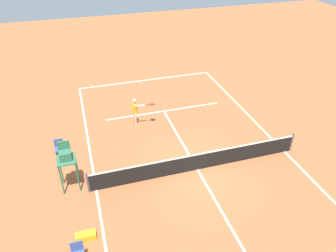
% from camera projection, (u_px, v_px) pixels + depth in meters
% --- Properties ---
extents(ground_plane, '(60.00, 60.00, 0.00)m').
position_uv_depth(ground_plane, '(197.00, 169.00, 15.59)').
color(ground_plane, '#AD5933').
extents(court_lines, '(9.81, 21.19, 0.01)m').
position_uv_depth(court_lines, '(197.00, 169.00, 15.59)').
color(court_lines, white).
rests_on(court_lines, ground).
extents(tennis_net, '(10.41, 0.10, 1.07)m').
position_uv_depth(tennis_net, '(198.00, 162.00, 15.32)').
color(tennis_net, '#4C4C51').
rests_on(tennis_net, ground).
extents(player_serving, '(1.26, 0.66, 1.71)m').
position_uv_depth(player_serving, '(136.00, 109.00, 18.39)').
color(player_serving, beige).
rests_on(player_serving, ground).
extents(tennis_ball, '(0.07, 0.07, 0.07)m').
position_uv_depth(tennis_ball, '(117.00, 146.00, 17.15)').
color(tennis_ball, '#CCE033').
rests_on(tennis_ball, ground).
extents(umpire_chair, '(0.80, 0.80, 2.41)m').
position_uv_depth(umpire_chair, '(66.00, 159.00, 13.73)').
color(umpire_chair, '#2D6B4C').
rests_on(umpire_chair, ground).
extents(courtside_chair_mid, '(0.44, 0.46, 0.95)m').
position_uv_depth(courtside_chair_mid, '(59.00, 147.00, 16.19)').
color(courtside_chair_mid, '#262626').
rests_on(courtside_chair_mid, ground).
extents(equipment_bag, '(0.76, 0.32, 0.30)m').
position_uv_depth(equipment_bag, '(86.00, 236.00, 12.17)').
color(equipment_bag, yellow).
rests_on(equipment_bag, ground).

